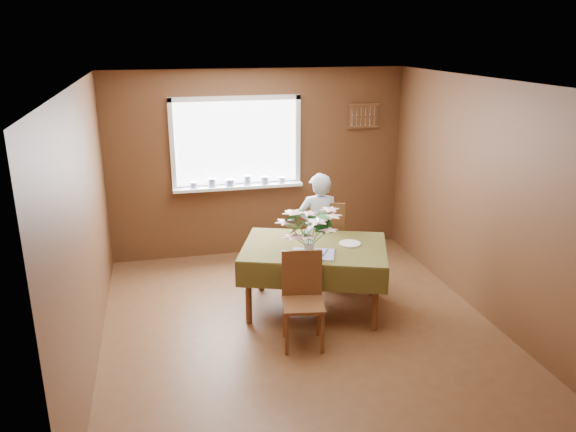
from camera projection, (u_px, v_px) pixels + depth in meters
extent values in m
plane|color=brown|center=(300.00, 327.00, 5.85)|extent=(4.50, 4.50, 0.00)
plane|color=white|center=(302.00, 82.00, 5.08)|extent=(4.50, 4.50, 0.00)
plane|color=brown|center=(259.00, 164.00, 7.55)|extent=(4.00, 0.00, 4.00)
plane|color=brown|center=(395.00, 324.00, 3.38)|extent=(4.00, 0.00, 4.00)
plane|color=brown|center=(85.00, 229.00, 5.03)|extent=(0.00, 4.50, 4.50)
plane|color=brown|center=(485.00, 200.00, 5.90)|extent=(0.00, 4.50, 4.50)
cube|color=white|center=(236.00, 143.00, 7.37)|extent=(1.60, 0.01, 1.10)
cube|color=white|center=(235.00, 98.00, 7.18)|extent=(1.72, 0.06, 0.06)
cube|color=white|center=(238.00, 186.00, 7.54)|extent=(1.72, 0.06, 0.06)
cube|color=white|center=(172.00, 146.00, 7.18)|extent=(0.06, 0.06, 1.22)
cube|color=white|center=(298.00, 141.00, 7.54)|extent=(0.06, 0.06, 1.22)
cube|color=white|center=(238.00, 186.00, 7.47)|extent=(1.72, 0.20, 0.04)
cylinder|color=white|center=(194.00, 185.00, 7.31)|extent=(0.09, 0.09, 0.08)
cylinder|color=white|center=(212.00, 183.00, 7.35)|extent=(0.11, 0.11, 0.12)
cylinder|color=white|center=(230.00, 183.00, 7.41)|extent=(0.12, 0.12, 0.09)
cylinder|color=white|center=(247.00, 180.00, 7.45)|extent=(0.10, 0.10, 0.13)
cylinder|color=white|center=(265.00, 180.00, 7.51)|extent=(0.11, 0.11, 0.10)
cylinder|color=white|center=(282.00, 180.00, 7.56)|extent=(0.09, 0.09, 0.08)
cube|color=brown|center=(363.00, 116.00, 7.66)|extent=(0.40, 0.03, 0.30)
cube|color=brown|center=(364.00, 105.00, 7.60)|extent=(0.44, 0.04, 0.03)
cube|color=brown|center=(363.00, 127.00, 7.69)|extent=(0.44, 0.04, 0.03)
cylinder|color=brown|center=(249.00, 293.00, 5.84)|extent=(0.07, 0.07, 0.69)
cylinder|color=brown|center=(375.00, 299.00, 5.70)|extent=(0.07, 0.07, 0.69)
cylinder|color=brown|center=(261.00, 263.00, 6.62)|extent=(0.07, 0.07, 0.69)
cylinder|color=brown|center=(373.00, 268.00, 6.48)|extent=(0.07, 0.07, 0.69)
cube|color=brown|center=(314.00, 249.00, 6.04)|extent=(1.71, 1.42, 0.04)
cube|color=#3F3916|center=(314.00, 246.00, 6.04)|extent=(1.79, 1.49, 0.01)
cube|color=#3F3916|center=(311.00, 278.00, 5.59)|extent=(1.44, 0.53, 0.27)
cube|color=#3F3916|center=(317.00, 242.00, 6.57)|extent=(1.44, 0.53, 0.27)
cube|color=#3F3916|center=(245.00, 256.00, 6.16)|extent=(0.36, 0.98, 0.27)
cube|color=#3F3916|center=(385.00, 262.00, 6.00)|extent=(0.36, 0.98, 0.27)
cube|color=#4C7BD8|center=(313.00, 254.00, 5.80)|extent=(0.52, 0.45, 0.01)
cylinder|color=brown|center=(338.00, 253.00, 7.19)|extent=(0.04, 0.04, 0.47)
cylinder|color=brown|center=(309.00, 253.00, 7.20)|extent=(0.04, 0.04, 0.47)
cylinder|color=brown|center=(341.00, 265.00, 6.83)|extent=(0.04, 0.04, 0.47)
cylinder|color=brown|center=(310.00, 265.00, 6.84)|extent=(0.04, 0.04, 0.47)
cube|color=brown|center=(325.00, 240.00, 6.94)|extent=(0.53, 0.53, 0.03)
cube|color=brown|center=(326.00, 224.00, 6.66)|extent=(0.43, 0.14, 0.52)
cylinder|color=brown|center=(287.00, 335.00, 5.29)|extent=(0.04, 0.04, 0.42)
cylinder|color=brown|center=(323.00, 334.00, 5.31)|extent=(0.04, 0.04, 0.42)
cylinder|color=brown|center=(285.00, 318.00, 5.61)|extent=(0.04, 0.04, 0.42)
cylinder|color=brown|center=(318.00, 317.00, 5.63)|extent=(0.04, 0.04, 0.42)
cube|color=brown|center=(303.00, 304.00, 5.39)|extent=(0.46, 0.46, 0.03)
cube|color=brown|center=(302.00, 273.00, 5.49)|extent=(0.40, 0.10, 0.47)
imported|color=white|center=(318.00, 229.00, 6.72)|extent=(0.53, 0.38, 1.38)
cylinder|color=white|center=(309.00, 248.00, 5.79)|extent=(0.11, 0.11, 0.14)
cylinder|color=#33662D|center=(309.00, 238.00, 5.76)|extent=(0.06, 0.06, 0.10)
cylinder|color=white|center=(350.00, 244.00, 6.08)|extent=(0.30, 0.30, 0.01)
cube|color=silver|center=(325.00, 253.00, 5.82)|extent=(0.13, 0.17, 0.00)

